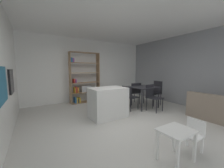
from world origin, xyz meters
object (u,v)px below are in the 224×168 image
(dining_chair_far, at_px, (135,91))
(dining_chair_near, at_px, (152,95))
(kitchen_island, at_px, (108,102))
(child_chair_right, at_px, (193,134))
(open_bookshelf, at_px, (83,82))
(child_table, at_px, (176,136))
(dining_chair_window_side, at_px, (156,91))
(built_in_oven, at_px, (11,81))
(dining_chair_island_side, at_px, (129,96))
(dining_table, at_px, (143,89))

(dining_chair_far, bearing_deg, dining_chair_near, 95.70)
(kitchen_island, xyz_separation_m, child_chair_right, (0.44, -2.23, -0.13))
(open_bookshelf, relative_size, child_table, 4.09)
(dining_chair_near, relative_size, dining_chair_window_side, 0.94)
(built_in_oven, height_order, dining_chair_window_side, built_in_oven)
(dining_chair_island_side, distance_m, dining_chair_far, 0.83)
(dining_chair_island_side, bearing_deg, open_bookshelf, 18.69)
(kitchen_island, relative_size, dining_chair_near, 1.16)
(kitchen_island, xyz_separation_m, dining_chair_near, (1.64, -0.24, 0.09))
(kitchen_island, height_order, child_chair_right, kitchen_island)
(open_bookshelf, height_order, dining_table, open_bookshelf)
(child_table, distance_m, dining_chair_window_side, 3.43)
(dining_table, height_order, dining_chair_island_side, dining_chair_island_side)
(built_in_oven, bearing_deg, dining_chair_window_side, -3.87)
(built_in_oven, height_order, open_bookshelf, open_bookshelf)
(dining_chair_near, bearing_deg, dining_chair_window_side, 25.80)
(child_chair_right, distance_m, dining_chair_island_side, 2.50)
(built_in_oven, xyz_separation_m, open_bookshelf, (2.31, 1.58, -0.27))
(open_bookshelf, bearing_deg, dining_chair_island_side, -62.74)
(child_table, height_order, dining_table, dining_table)
(built_in_oven, xyz_separation_m, dining_table, (3.98, -0.31, -0.45))
(open_bookshelf, xyz_separation_m, dining_chair_island_side, (0.98, -1.90, -0.36))
(child_table, height_order, dining_chair_island_side, dining_chair_island_side)
(dining_table, relative_size, dining_chair_window_side, 1.00)
(child_table, xyz_separation_m, dining_chair_far, (1.70, 2.91, 0.14))
(built_in_oven, bearing_deg, open_bookshelf, 34.44)
(dining_chair_window_side, bearing_deg, kitchen_island, -80.28)
(child_table, height_order, dining_chair_near, dining_chair_near)
(built_in_oven, distance_m, child_chair_right, 3.99)
(child_table, xyz_separation_m, child_chair_right, (0.49, 0.00, -0.09))
(child_chair_right, bearing_deg, dining_chair_island_side, 167.03)
(dining_chair_window_side, height_order, dining_chair_far, dining_chair_window_side)
(dining_chair_far, bearing_deg, open_bookshelf, -34.71)
(built_in_oven, height_order, kitchen_island, built_in_oven)
(kitchen_island, xyz_separation_m, child_table, (-0.05, -2.23, -0.04))
(dining_chair_window_side, bearing_deg, dining_table, -86.08)
(child_table, height_order, child_chair_right, child_chair_right)
(kitchen_island, xyz_separation_m, dining_chair_window_side, (2.35, 0.21, 0.12))
(child_chair_right, xyz_separation_m, dining_chair_island_side, (0.52, 2.43, 0.20))
(child_table, relative_size, dining_chair_window_side, 0.55)
(child_chair_right, distance_m, dining_table, 2.76)
(dining_chair_window_side, distance_m, dining_chair_far, 0.85)
(child_chair_right, relative_size, dining_chair_near, 0.62)
(dining_table, distance_m, dining_chair_far, 0.49)
(dining_chair_island_side, bearing_deg, dining_chair_far, -63.28)
(open_bookshelf, bearing_deg, built_in_oven, -145.56)
(dining_table, bearing_deg, open_bookshelf, 131.48)
(kitchen_island, distance_m, dining_chair_near, 1.66)
(child_chair_right, height_order, dining_chair_near, dining_chair_near)
(dining_chair_far, bearing_deg, child_chair_right, 73.41)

